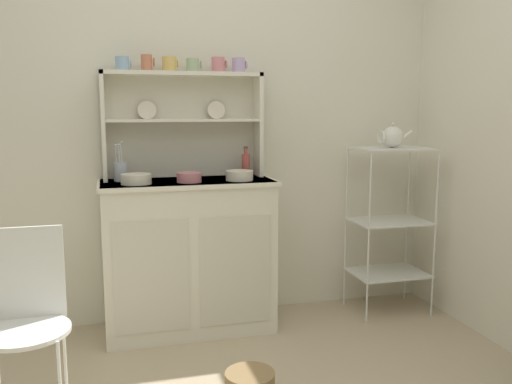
{
  "coord_description": "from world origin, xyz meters",
  "views": [
    {
      "loc": [
        -0.51,
        -1.8,
        1.34
      ],
      "look_at": [
        0.29,
        1.12,
        0.87
      ],
      "focal_mm": 38.27,
      "sensor_mm": 36.0,
      "label": 1
    }
  ],
  "objects": [
    {
      "name": "wall_back",
      "position": [
        0.0,
        1.62,
        1.25
      ],
      "size": [
        3.84,
        0.05,
        2.5
      ],
      "primitive_type": "cube",
      "color": "silver",
      "rests_on": "ground"
    },
    {
      "name": "hutch_cabinet",
      "position": [
        -0.06,
        1.37,
        0.47
      ],
      "size": [
        1.02,
        0.45,
        0.92
      ],
      "color": "silver",
      "rests_on": "ground"
    },
    {
      "name": "hutch_shelf_unit",
      "position": [
        -0.06,
        1.53,
        1.29
      ],
      "size": [
        0.95,
        0.18,
        0.63
      ],
      "color": "silver",
      "rests_on": "hutch_cabinet"
    },
    {
      "name": "bakers_rack",
      "position": [
        1.25,
        1.33,
        0.66
      ],
      "size": [
        0.48,
        0.35,
        1.09
      ],
      "color": "silver",
      "rests_on": "ground"
    },
    {
      "name": "wire_chair",
      "position": [
        -0.86,
        0.51,
        0.52
      ],
      "size": [
        0.36,
        0.36,
        0.85
      ],
      "rotation": [
        0.0,
        0.0,
        0.47
      ],
      "color": "white",
      "rests_on": "ground"
    },
    {
      "name": "cup_sky_0",
      "position": [
        -0.4,
        1.49,
        1.59
      ],
      "size": [
        0.09,
        0.08,
        0.08
      ],
      "color": "#8EB2D1",
      "rests_on": "hutch_shelf_unit"
    },
    {
      "name": "cup_terracotta_1",
      "position": [
        -0.27,
        1.49,
        1.6
      ],
      "size": [
        0.08,
        0.06,
        0.09
      ],
      "color": "#C67556",
      "rests_on": "hutch_shelf_unit"
    },
    {
      "name": "cup_gold_2",
      "position": [
        -0.14,
        1.49,
        1.59
      ],
      "size": [
        0.1,
        0.08,
        0.09
      ],
      "color": "#DBB760",
      "rests_on": "hutch_shelf_unit"
    },
    {
      "name": "cup_sage_3",
      "position": [
        0.01,
        1.49,
        1.59
      ],
      "size": [
        0.09,
        0.07,
        0.08
      ],
      "color": "#9EB78E",
      "rests_on": "hutch_shelf_unit"
    },
    {
      "name": "cup_rose_4",
      "position": [
        0.16,
        1.49,
        1.59
      ],
      "size": [
        0.09,
        0.08,
        0.09
      ],
      "color": "#D17A84",
      "rests_on": "hutch_shelf_unit"
    },
    {
      "name": "cup_lilac_5",
      "position": [
        0.28,
        1.49,
        1.59
      ],
      "size": [
        0.09,
        0.08,
        0.09
      ],
      "color": "#B79ECC",
      "rests_on": "hutch_shelf_unit"
    },
    {
      "name": "bowl_mixing_large",
      "position": [
        -0.36,
        1.29,
        0.94
      ],
      "size": [
        0.17,
        0.17,
        0.06
      ],
      "primitive_type": "cylinder",
      "color": "silver",
      "rests_on": "hutch_cabinet"
    },
    {
      "name": "bowl_floral_medium",
      "position": [
        -0.06,
        1.29,
        0.94
      ],
      "size": [
        0.14,
        0.14,
        0.06
      ],
      "primitive_type": "cylinder",
      "color": "#D17A84",
      "rests_on": "hutch_cabinet"
    },
    {
      "name": "bowl_cream_small",
      "position": [
        0.24,
        1.29,
        0.94
      ],
      "size": [
        0.16,
        0.16,
        0.06
      ],
      "primitive_type": "cylinder",
      "color": "silver",
      "rests_on": "hutch_cabinet"
    },
    {
      "name": "jam_bottle",
      "position": [
        0.31,
        1.45,
        0.99
      ],
      "size": [
        0.05,
        0.05,
        0.19
      ],
      "color": "#B74C47",
      "rests_on": "hutch_cabinet"
    },
    {
      "name": "utensil_jar",
      "position": [
        -0.44,
        1.44,
        0.98
      ],
      "size": [
        0.08,
        0.08,
        0.23
      ],
      "color": "#B2B7C6",
      "rests_on": "hutch_cabinet"
    },
    {
      "name": "porcelain_teapot",
      "position": [
        1.25,
        1.33,
        1.15
      ],
      "size": [
        0.23,
        0.14,
        0.16
      ],
      "color": "white",
      "rests_on": "bakers_rack"
    }
  ]
}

